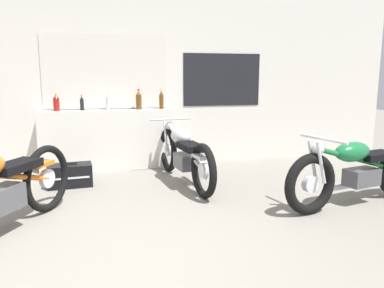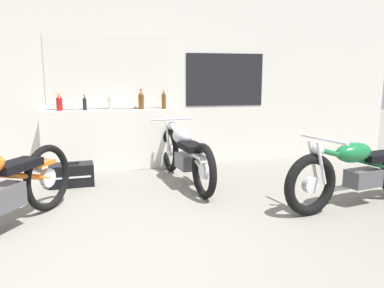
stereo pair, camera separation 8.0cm
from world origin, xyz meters
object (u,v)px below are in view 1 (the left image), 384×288
bottle_rightmost (161,100)px  motorcycle_green (358,170)px  motorcycle_silver (184,154)px  bottle_leftmost (56,103)px  hard_case_black (70,175)px  bottle_center (108,102)px  bottle_right_center (139,100)px  bottle_left_center (82,104)px

bottle_rightmost → motorcycle_green: size_ratio=0.16×
motorcycle_silver → bottle_rightmost: bearing=97.7°
bottle_leftmost → motorcycle_green: bottle_leftmost is taller
bottle_leftmost → hard_case_black: size_ratio=0.45×
bottle_center → motorcycle_green: bottle_center is taller
bottle_right_center → motorcycle_silver: bearing=-65.0°
bottle_leftmost → hard_case_black: (0.22, -0.87, -0.90)m
bottle_left_center → motorcycle_green: bearing=-37.8°
motorcycle_silver → hard_case_black: (-1.51, 0.17, -0.26)m
bottle_center → bottle_rightmost: size_ratio=0.84×
bottle_rightmost → bottle_left_center: bearing=178.8°
bottle_center → bottle_rightmost: bearing=-2.3°
motorcycle_silver → hard_case_black: motorcycle_silver is taller
motorcycle_green → hard_case_black: bearing=155.3°
motorcycle_silver → hard_case_black: size_ratio=3.45×
bottle_right_center → hard_case_black: bottle_right_center is taller
bottle_leftmost → bottle_rightmost: bottle_rightmost is taller
bottle_right_center → bottle_rightmost: 0.36m
bottle_left_center → motorcycle_silver: 1.84m
bottle_left_center → bottle_right_center: size_ratio=0.74×
bottle_rightmost → motorcycle_silver: bearing=-82.3°
bottle_left_center → motorcycle_green: 3.95m
bottle_leftmost → motorcycle_silver: bottle_leftmost is taller
bottle_center → motorcycle_silver: 1.59m
bottle_leftmost → bottle_right_center: bearing=0.9°
motorcycle_silver → bottle_center: bearing=131.9°
bottle_right_center → bottle_rightmost: (0.36, -0.02, -0.00)m
bottle_leftmost → bottle_right_center: 1.23m
motorcycle_green → motorcycle_silver: motorcycle_silver is taller
bottle_center → hard_case_black: bearing=-120.3°
bottle_rightmost → motorcycle_green: 3.09m
bottle_leftmost → motorcycle_green: bearing=-34.4°
bottle_center → hard_case_black: bottle_center is taller
bottle_right_center → motorcycle_silver: bottle_right_center is taller
bottle_center → bottle_left_center: bearing=-179.0°
bottle_center → bottle_right_center: 0.48m
bottle_leftmost → bottle_left_center: (0.37, 0.03, -0.01)m
bottle_right_center → hard_case_black: size_ratio=0.54×
motorcycle_green → motorcycle_silver: (-1.72, 1.31, 0.01)m
bottle_right_center → bottle_left_center: bearing=179.3°
bottle_rightmost → motorcycle_green: bearing=-51.7°
hard_case_black → motorcycle_green: bearing=-24.7°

